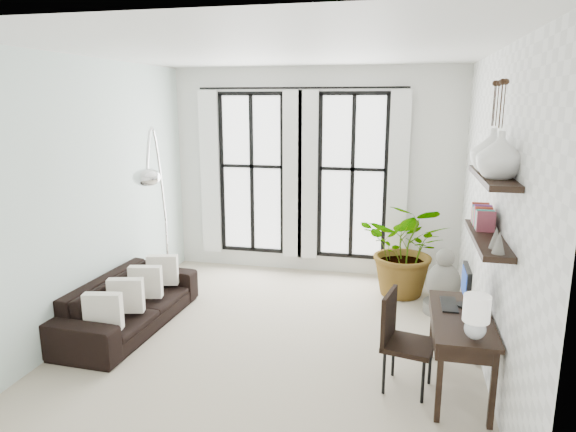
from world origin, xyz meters
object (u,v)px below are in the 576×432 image
(sofa, at_px, (130,303))
(desk_chair, at_px, (400,335))
(desk, at_px, (462,323))
(buddha, at_px, (443,286))
(plant, at_px, (407,249))
(arc_lamp, at_px, (155,170))

(sofa, distance_m, desk_chair, 3.27)
(desk, xyz_separation_m, buddha, (-0.02, 1.91, -0.34))
(plant, height_order, buddha, plant)
(arc_lamp, bearing_deg, desk, -19.34)
(plant, distance_m, arc_lamp, 3.56)
(plant, distance_m, desk_chair, 2.47)
(desk_chair, bearing_deg, plant, 100.94)
(sofa, bearing_deg, desk_chair, -99.32)
(arc_lamp, height_order, buddha, arc_lamp)
(arc_lamp, bearing_deg, buddha, 9.86)
(plant, height_order, desk, plant)
(desk_chair, xyz_separation_m, buddha, (0.53, 1.94, -0.18))
(plant, relative_size, desk_chair, 1.43)
(arc_lamp, bearing_deg, plant, 20.21)
(arc_lamp, relative_size, buddha, 2.76)
(desk, distance_m, buddha, 1.94)
(sofa, distance_m, arc_lamp, 1.67)
(buddha, bearing_deg, arc_lamp, -170.14)
(desk, xyz_separation_m, desk_chair, (-0.55, -0.03, -0.16))
(sofa, bearing_deg, arc_lamp, -6.66)
(plant, relative_size, arc_lamp, 0.57)
(desk_chair, bearing_deg, sofa, -179.21)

